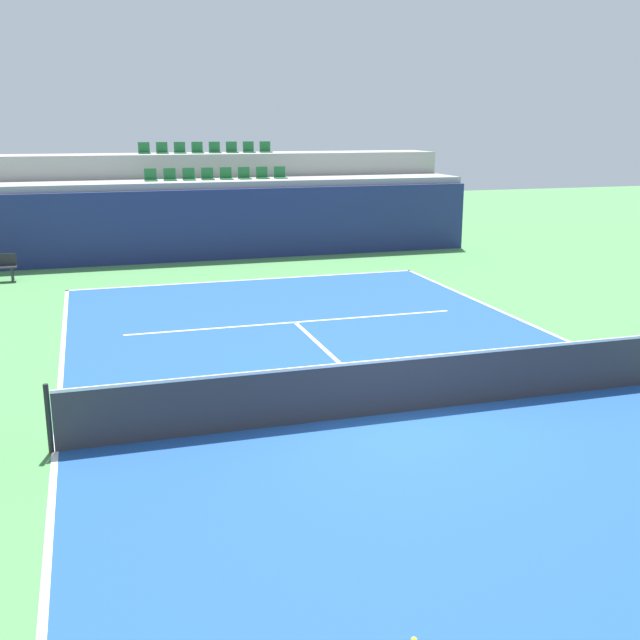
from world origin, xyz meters
name	(u,v)px	position (x,y,z in m)	size (l,w,h in m)	color
ground_plane	(393,413)	(0.00, 0.00, 0.00)	(80.00, 80.00, 0.00)	#4C8C4C
court_surface	(393,413)	(0.00, 0.00, 0.01)	(11.00, 24.00, 0.01)	#1E4C99
baseline_far	(249,280)	(0.00, 11.95, 0.01)	(11.00, 0.10, 0.00)	white
sideline_left	(55,451)	(-5.45, 0.00, 0.01)	(0.10, 24.00, 0.00)	white
service_line_far	(295,322)	(0.00, 6.40, 0.01)	(8.26, 0.10, 0.00)	white
centre_service_line	(335,359)	(0.00, 3.20, 0.01)	(0.10, 6.40, 0.00)	white
back_wall	(225,225)	(0.00, 15.98, 1.26)	(18.70, 0.30, 2.52)	navy
stands_tier_lower	(219,217)	(0.00, 17.33, 1.38)	(18.70, 2.40, 2.76)	#9E9E99
stands_tier_upper	(208,199)	(0.00, 19.73, 1.82)	(18.70, 2.40, 3.63)	#9E9E99
seating_row_lower	(217,176)	(0.00, 17.42, 2.88)	(5.27, 0.44, 0.44)	#1E6633
seating_row_upper	(206,150)	(0.00, 19.82, 3.76)	(5.27, 0.44, 0.44)	#1E6633
tennis_net	(394,385)	(0.00, 0.00, 0.51)	(11.08, 0.08, 1.07)	black
tennis_ball_0	(414,640)	(-2.08, -5.59, 0.04)	(0.07, 0.07, 0.07)	#CCE033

